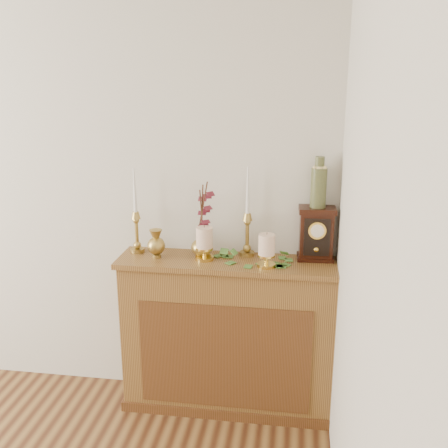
% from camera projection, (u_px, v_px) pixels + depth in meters
% --- Properties ---
extents(console_shelf, '(1.24, 0.34, 0.93)m').
position_uv_depth(console_shelf, '(228.00, 339.00, 3.05)').
color(console_shelf, brown).
rests_on(console_shelf, ground).
extents(candlestick_left, '(0.08, 0.08, 0.49)m').
position_uv_depth(candlestick_left, '(136.00, 225.00, 3.00)').
color(candlestick_left, '#AE8B45').
rests_on(candlestick_left, console_shelf).
extents(candlestick_center, '(0.09, 0.09, 0.51)m').
position_uv_depth(candlestick_center, '(247.00, 227.00, 2.94)').
color(candlestick_center, '#AE8B45').
rests_on(candlestick_center, console_shelf).
extents(bud_vase, '(0.10, 0.10, 0.16)m').
position_uv_depth(bud_vase, '(156.00, 244.00, 2.93)').
color(bud_vase, '#AE8B45').
rests_on(bud_vase, console_shelf).
extents(ginger_jar, '(0.18, 0.19, 0.44)m').
position_uv_depth(ginger_jar, '(204.00, 222.00, 2.94)').
color(ginger_jar, '#AE8B45').
rests_on(ginger_jar, console_shelf).
extents(pillar_candle_left, '(0.10, 0.10, 0.20)m').
position_uv_depth(pillar_candle_left, '(204.00, 242.00, 2.89)').
color(pillar_candle_left, '#E3BC4F').
rests_on(pillar_candle_left, console_shelf).
extents(pillar_candle_right, '(0.10, 0.10, 0.19)m').
position_uv_depth(pillar_candle_right, '(267.00, 249.00, 2.79)').
color(pillar_candle_right, '#E3BC4F').
rests_on(pillar_candle_right, console_shelf).
extents(ivy_garland, '(0.51, 0.21, 0.08)m').
position_uv_depth(ivy_garland, '(255.00, 261.00, 2.86)').
color(ivy_garland, '#42732B').
rests_on(ivy_garland, console_shelf).
extents(mantel_clock, '(0.21, 0.15, 0.30)m').
position_uv_depth(mantel_clock, '(316.00, 234.00, 2.89)').
color(mantel_clock, black).
rests_on(mantel_clock, console_shelf).
extents(ceramic_vase, '(0.09, 0.09, 0.28)m').
position_uv_depth(ceramic_vase, '(319.00, 185.00, 2.81)').
color(ceramic_vase, '#172F26').
rests_on(ceramic_vase, mantel_clock).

